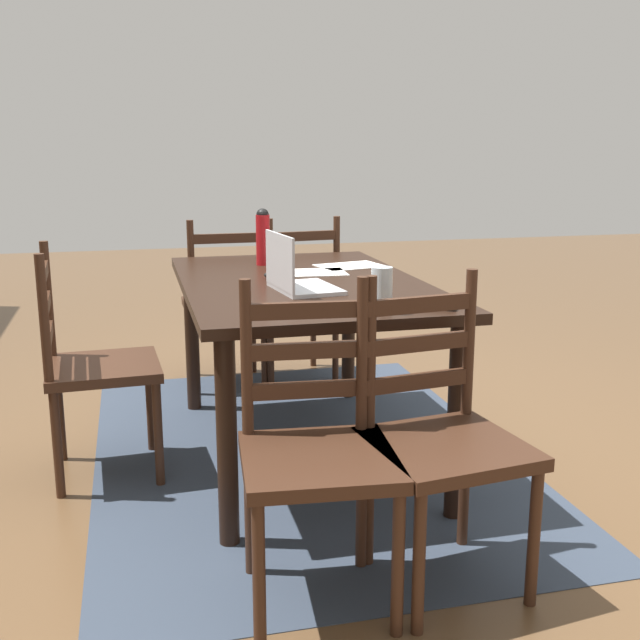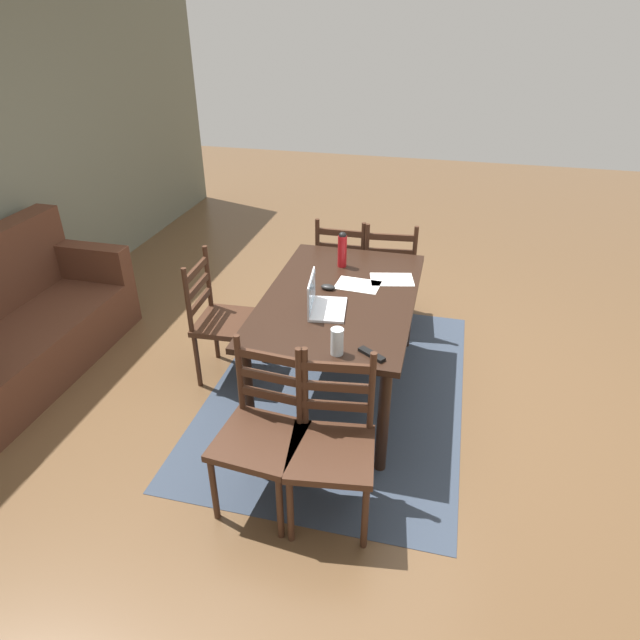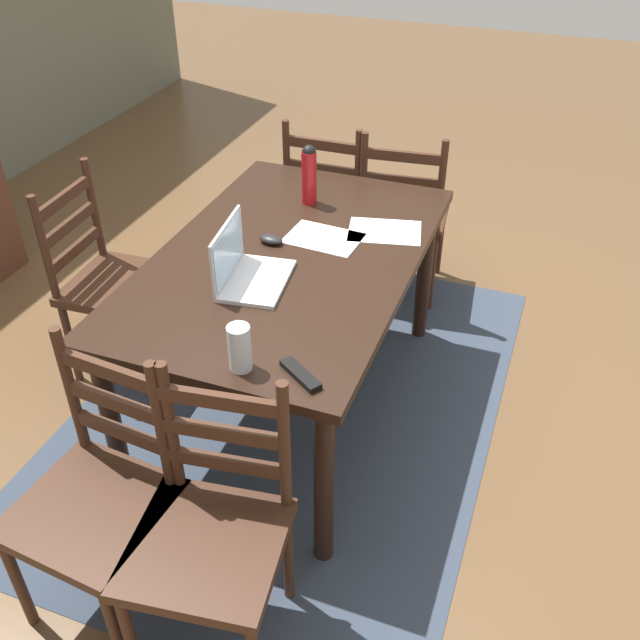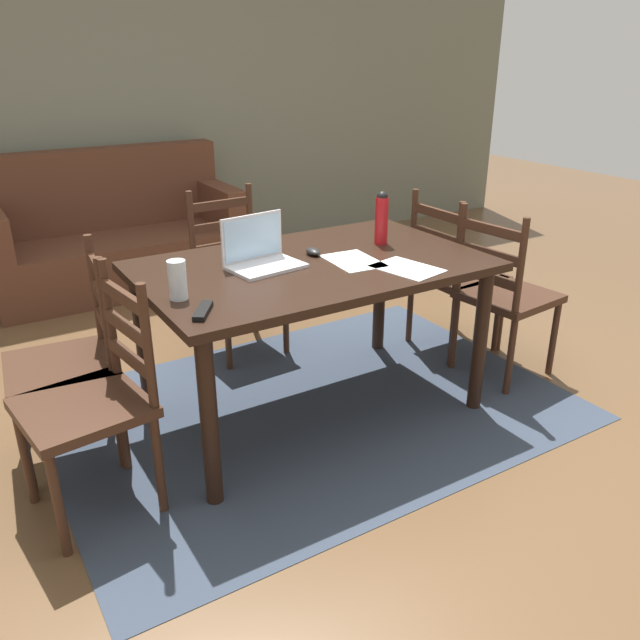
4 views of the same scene
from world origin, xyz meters
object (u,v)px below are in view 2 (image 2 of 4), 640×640
(chair_right_near, at_px, (389,273))
(drinking_glass, at_px, (337,342))
(dining_table, at_px, (340,307))
(chair_far_head, at_px, (223,320))
(computer_mouse, at_px, (328,287))
(chair_left_near, at_px, (332,446))
(couch, at_px, (15,328))
(water_bottle, at_px, (342,249))
(chair_left_far, at_px, (262,434))
(chair_right_far, at_px, (343,269))
(laptop, at_px, (321,302))
(tv_remote, at_px, (372,354))

(chair_right_near, bearing_deg, drinking_glass, 177.62)
(dining_table, relative_size, chair_far_head, 1.66)
(computer_mouse, bearing_deg, chair_left_near, -160.87)
(couch, relative_size, water_bottle, 6.78)
(couch, distance_m, computer_mouse, 2.38)
(chair_far_head, xyz_separation_m, chair_left_far, (-1.08, -0.67, 0.00))
(dining_table, xyz_separation_m, chair_left_far, (-1.08, 0.19, -0.22))
(couch, bearing_deg, chair_right_far, -57.85)
(dining_table, relative_size, couch, 0.88)
(dining_table, bearing_deg, couch, 97.33)
(laptop, height_order, tv_remote, laptop)
(chair_left_near, relative_size, chair_left_far, 1.00)
(dining_table, bearing_deg, chair_right_near, -10.57)
(computer_mouse, bearing_deg, drinking_glass, -158.40)
(chair_left_near, xyz_separation_m, couch, (0.77, 2.59, -0.11))
(chair_left_far, xyz_separation_m, water_bottle, (1.53, -0.11, 0.45))
(chair_right_near, distance_m, couch, 2.95)
(chair_far_head, relative_size, drinking_glass, 6.04)
(laptop, height_order, computer_mouse, laptop)
(chair_right_near, xyz_separation_m, chair_right_far, (-0.00, 0.40, 0.00))
(couch, height_order, tv_remote, couch)
(chair_right_near, height_order, chair_left_near, same)
(chair_far_head, height_order, laptop, laptop)
(chair_right_near, xyz_separation_m, chair_left_near, (-2.15, 0.01, 0.00))
(water_bottle, bearing_deg, tv_remote, -160.28)
(dining_table, distance_m, chair_left_far, 1.12)
(tv_remote, bearing_deg, couch, -63.40)
(chair_right_near, distance_m, water_bottle, 0.82)
(computer_mouse, bearing_deg, chair_left_far, -179.86)
(drinking_glass, bearing_deg, chair_right_near, -2.38)
(chair_right_far, distance_m, tv_remote, 1.84)
(couch, relative_size, tv_remote, 10.59)
(chair_left_far, height_order, tv_remote, chair_left_far)
(chair_right_near, relative_size, laptop, 2.74)
(dining_table, relative_size, water_bottle, 5.94)
(couch, relative_size, laptop, 5.20)
(chair_far_head, xyz_separation_m, tv_remote, (-0.66, -1.18, 0.32))
(chair_left_far, bearing_deg, drinking_glass, -39.43)
(drinking_glass, bearing_deg, laptop, 23.91)
(chair_right_near, bearing_deg, chair_left_near, 179.74)
(chair_right_far, height_order, tv_remote, chair_right_far)
(dining_table, distance_m, drinking_glass, 0.72)
(chair_far_head, bearing_deg, drinking_glass, -124.69)
(dining_table, height_order, chair_left_near, chair_left_near)
(chair_left_near, bearing_deg, dining_table, 10.06)
(couch, relative_size, computer_mouse, 18.00)
(drinking_glass, relative_size, computer_mouse, 1.57)
(chair_far_head, bearing_deg, computer_mouse, -85.18)
(chair_right_near, height_order, water_bottle, water_bottle)
(computer_mouse, bearing_deg, chair_right_far, 10.57)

